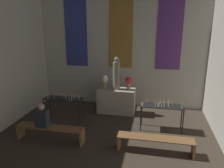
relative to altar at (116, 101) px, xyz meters
The scene contains 10 objects.
wall_back 2.22m from the altar, 90.00° to the left, with size 6.72×0.16×4.86m.
altar is the anchor object (origin of this frame).
statue 1.01m from the altar, ahead, with size 0.26×0.26×1.19m.
flower_vase_left 0.88m from the altar, behind, with size 0.26×0.26×0.48m.
flower_vase_right 0.88m from the altar, ahead, with size 0.26×0.26×0.48m.
candle_rack_left 1.97m from the altar, 147.01° to the right, with size 1.32×0.47×1.01m.
candle_rack_right 1.97m from the altar, 32.97° to the right, with size 1.32×0.47×1.01m.
pew_back_left 2.82m from the altar, 121.60° to the right, with size 1.97×0.36×0.43m.
pew_back_right 2.82m from the altar, 58.40° to the right, with size 1.97×0.36×0.43m.
person_seated 2.95m from the altar, 125.26° to the right, with size 0.36×0.24×0.69m.
Camera 1 is at (1.39, 3.16, 3.31)m, focal length 35.00 mm.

